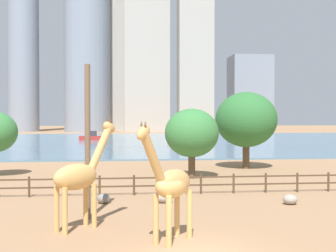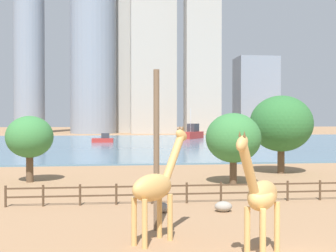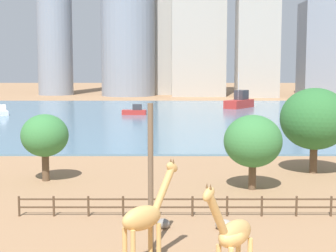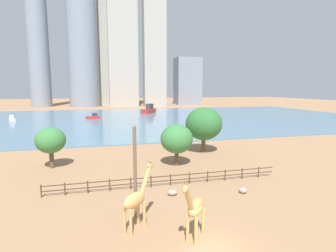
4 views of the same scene
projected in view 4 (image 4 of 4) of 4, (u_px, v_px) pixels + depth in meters
ground_plane at (122, 118)px, 94.24m from camera, size 400.00×400.00×0.00m
harbor_water at (123, 119)px, 91.35m from camera, size 180.00×86.00×0.20m
giraffe_tall at (136, 199)px, 19.74m from camera, size 3.00×2.78×4.99m
giraffe_companion at (195, 208)px, 18.33m from camera, size 2.72×3.06×4.87m
utility_pole at (135, 173)px, 21.46m from camera, size 0.28×0.28×7.63m
boulder_near_fence at (172, 192)px, 26.32m from camera, size 1.01×0.79×0.59m
boulder_by_pole at (243, 190)px, 26.87m from camera, size 0.84×0.78×0.58m
boulder_small at (137, 195)px, 25.65m from camera, size 0.78×0.77×0.58m
enclosure_fence at (166, 179)px, 28.78m from camera, size 26.12×0.14×1.30m
tree_left_large at (51, 141)px, 34.93m from camera, size 3.90×3.90×5.56m
tree_center_broad at (177, 139)px, 36.08m from camera, size 4.47×4.47×5.78m
tree_right_tall at (204, 124)px, 43.43m from camera, size 6.06×6.06×7.59m
boat_ferry at (12, 119)px, 84.32m from camera, size 3.19×4.70×1.95m
boat_sailboat at (93, 117)px, 90.81m from camera, size 4.73×1.97×2.04m
boat_tug at (149, 110)px, 112.49m from camera, size 7.70×9.21×8.06m
skyline_tower_needle at (154, 45)px, 151.43m from camera, size 12.71×8.11×71.41m
skyline_block_central at (37, 26)px, 147.90m from camera, size 11.51×11.51×91.75m
skyline_tower_glass at (101, 46)px, 162.31m from camera, size 12.82×13.21×73.56m
skyline_block_left at (187, 81)px, 175.59m from camera, size 16.34×12.93×30.73m
skyline_block_right at (82, 26)px, 149.11m from camera, size 17.30×17.30×91.96m
skyline_tower_short at (122, 19)px, 151.40m from camera, size 16.85×11.02×100.95m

